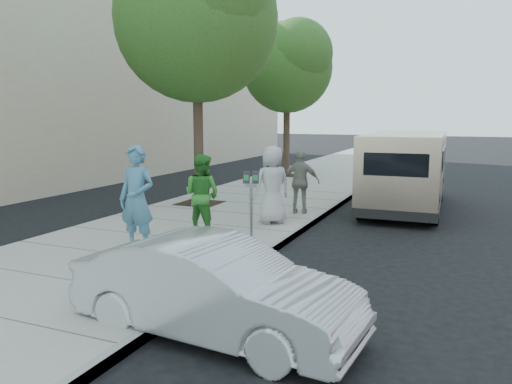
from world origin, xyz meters
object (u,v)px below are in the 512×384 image
person_green_shirt (202,195)px  person_gray_shirt (272,185)px  tree_far (288,63)px  parking_meter (251,192)px  tree_near (198,13)px  sedan (215,289)px  person_officer (137,199)px  person_striped_polo (301,182)px  van (406,169)px

person_green_shirt → person_gray_shirt: (1.00, 1.64, 0.06)m
tree_far → parking_meter: bearing=-73.9°
tree_near → person_green_shirt: bearing=-60.1°
sedan → person_gray_shirt: (-1.49, 5.78, 0.47)m
person_officer → person_green_shirt: 1.80m
tree_near → sedan: tree_near is taller
sedan → tree_far: bearing=21.5°
parking_meter → person_gray_shirt: size_ratio=0.80×
sedan → person_striped_polo: 7.33m
tree_near → van: (5.55, 2.30, -4.37)m
sedan → tree_near: bearing=35.8°
tree_far → person_gray_shirt: 10.48m
person_green_shirt → person_gray_shirt: 1.93m
tree_near → van: 7.43m
parking_meter → person_gray_shirt: (-0.39, 2.14, -0.15)m
person_striped_polo → van: bearing=-146.5°
person_officer → person_green_shirt: (0.42, 1.75, -0.14)m
parking_meter → sedan: size_ratio=0.40×
tree_far → person_green_shirt: 11.78m
person_officer → person_gray_shirt: (1.42, 3.39, -0.08)m
person_green_shirt → van: bearing=-116.9°
van → tree_far: bearing=134.9°
sedan → person_officer: size_ratio=1.83×
tree_near → tree_far: (-0.00, 7.60, -0.66)m
person_striped_polo → sedan: bearing=86.0°
parking_meter → person_striped_polo: size_ratio=0.89×
sedan → person_green_shirt: size_ratio=2.12×
tree_near → tree_far: size_ratio=1.16×
tree_near → person_green_shirt: 5.95m
person_gray_shirt → tree_near: bearing=-76.8°
van → parking_meter: bearing=-111.4°
van → sedan: 9.87m
van → person_gray_shirt: (-2.62, -4.01, -0.09)m
van → person_officer: van is taller
sedan → person_striped_polo: person_striped_polo is taller
person_striped_polo → person_green_shirt: bearing=54.2°
parking_meter → van: size_ratio=0.25×
sedan → person_gray_shirt: bearing=19.7°
person_green_shirt → tree_far: bearing=-74.3°
person_green_shirt → parking_meter: bearing=165.9°
person_officer → tree_far: bearing=96.8°
tree_near → tree_far: tree_near is taller
person_officer → person_striped_polo: bearing=71.0°
parking_meter → person_striped_polo: (-0.14, 3.58, -0.24)m
tree_near → person_striped_polo: size_ratio=4.46×
person_officer → tree_near: bearing=106.5°
tree_near → parking_meter: tree_near is taller
sedan → person_gray_shirt: size_ratio=1.98×
person_green_shirt → person_gray_shirt: bearing=-115.6°
tree_near → van: size_ratio=1.25×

